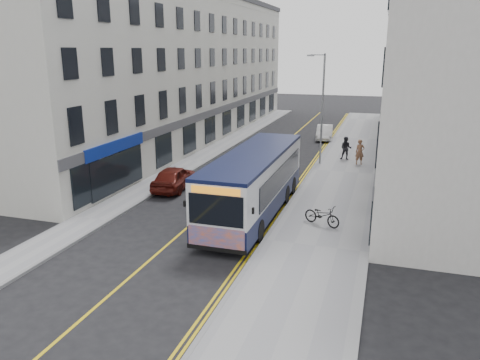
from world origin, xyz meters
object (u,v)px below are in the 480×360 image
Objects in this scene: bicycle at (322,215)px; car_maroon at (174,178)px; pedestrian_near at (360,152)px; city_bus at (254,181)px; pedestrian_far at (346,148)px; car_white at (325,132)px; streetlamp at (321,105)px.

car_maroon reaches higher than bicycle.
pedestrian_near reaches higher than bicycle.
pedestrian_far is (3.40, 13.62, -0.79)m from city_bus.
pedestrian_near is 10.52m from car_white.
pedestrian_far is (-1.10, 1.23, -0.04)m from pedestrian_near.
bicycle is (3.61, -0.82, -1.18)m from city_bus.
car_white is (-0.97, 10.31, -3.71)m from streetlamp.
car_maroon is (-5.90, 2.88, -1.07)m from city_bus.
pedestrian_near is 0.45× the size of car_white.
city_bus reaches higher than pedestrian_far.
streetlamp reaches higher than city_bus.
pedestrian_far is at bearing -77.42° from car_white.
pedestrian_near is (2.88, 0.53, -3.34)m from streetlamp.
pedestrian_near is at bearing -73.77° from car_white.
pedestrian_near is at bearing 70.02° from city_bus.
city_bus is at bearing -96.94° from car_white.
streetlamp is 0.71× the size of city_bus.
car_white is at bearing 92.25° from pedestrian_near.
car_maroon is (-6.55, -19.28, 0.05)m from car_white.
car_maroon is at bearing -129.99° from streetlamp.
city_bus is at bearing -129.21° from pedestrian_near.
pedestrian_near is at bearing -45.21° from pedestrian_far.
pedestrian_far is (-0.20, 14.44, 0.38)m from bicycle.
streetlamp is at bearing -89.88° from car_white.
bicycle is 23.18m from car_white.
car_maroon is at bearing -114.02° from car_white.
streetlamp reaches higher than pedestrian_far.
streetlamp is at bearing 32.77° from bicycle.
pedestrian_near is at bearing 10.46° from streetlamp.
bicycle is at bearing -81.11° from streetlamp.
pedestrian_far is 0.41× the size of car_maroon.
city_bus is at bearing -100.93° from pedestrian_far.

